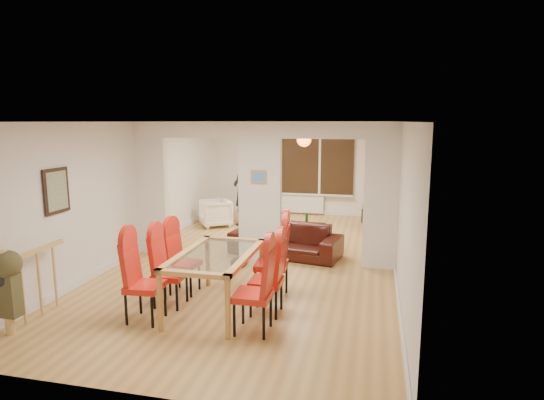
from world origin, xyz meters
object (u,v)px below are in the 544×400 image
(coffee_table, at_px, (306,228))
(bottle, at_px, (307,218))
(television, at_px, (363,218))
(dining_chair_lb, at_px, (170,270))
(sofa, at_px, (285,240))
(armchair, at_px, (215,213))
(dining_chair_la, at_px, (145,280))
(dining_chair_ra, at_px, (253,289))
(dining_chair_rc, at_px, (271,259))
(dining_table, at_px, (216,281))
(person, at_px, (243,190))
(dining_chair_rb, at_px, (266,276))
(dining_chair_lc, at_px, (184,260))
(bowl, at_px, (310,224))

(coffee_table, xyz_separation_m, bottle, (0.01, 0.04, 0.23))
(television, bearing_deg, dining_chair_lb, 140.75)
(sofa, bearing_deg, coffee_table, 97.56)
(sofa, distance_m, coffee_table, 1.97)
(television, relative_size, coffee_table, 0.96)
(sofa, distance_m, armchair, 3.03)
(dining_chair_la, bearing_deg, dining_chair_ra, -4.02)
(dining_chair_rc, distance_m, coffee_table, 4.13)
(dining_chair_lb, relative_size, armchair, 1.44)
(dining_table, relative_size, dining_chair_lb, 1.65)
(sofa, height_order, person, person)
(dining_chair_la, height_order, person, person)
(dining_chair_lb, bearing_deg, person, 93.92)
(armchair, distance_m, bottle, 2.32)
(dining_chair_lb, relative_size, dining_chair_rb, 0.99)
(dining_chair_lc, relative_size, coffee_table, 1.16)
(dining_chair_lc, height_order, dining_chair_rc, dining_chair_rc)
(dining_chair_lc, relative_size, dining_chair_ra, 0.92)
(dining_chair_lb, bearing_deg, dining_chair_rb, 0.15)
(dining_chair_la, distance_m, bowl, 5.38)
(dining_chair_lc, height_order, television, dining_chair_lc)
(dining_chair_rc, xyz_separation_m, bottle, (-0.10, 4.15, -0.25))
(bottle, bearing_deg, coffee_table, -99.41)
(person, distance_m, television, 3.10)
(bowl, bearing_deg, armchair, 174.43)
(dining_chair_rc, distance_m, television, 5.00)
(dining_chair_rc, relative_size, bottle, 4.59)
(television, height_order, bowl, television)
(dining_table, height_order, dining_chair_rb, dining_chair_rb)
(coffee_table, bearing_deg, television, 29.11)
(armchair, relative_size, coffee_table, 0.82)
(dining_table, relative_size, bottle, 6.83)
(dining_chair_rb, bearing_deg, dining_chair_lb, -179.50)
(dining_chair_ra, height_order, coffee_table, dining_chair_ra)
(dining_chair_ra, bearing_deg, armchair, 113.72)
(dining_chair_lb, height_order, dining_chair_lc, dining_chair_lb)
(dining_chair_lc, height_order, dining_chair_rb, dining_chair_rb)
(dining_chair_rb, distance_m, bottle, 4.76)
(dining_chair_la, distance_m, dining_chair_rc, 1.85)
(person, bearing_deg, coffee_table, 82.98)
(dining_chair_ra, height_order, dining_chair_rb, dining_chair_ra)
(coffee_table, bearing_deg, bowl, -46.93)
(dining_chair_rb, height_order, armchair, dining_chair_rb)
(dining_chair_lc, distance_m, dining_chair_rb, 1.48)
(dining_chair_la, xyz_separation_m, person, (-0.37, 5.74, 0.34))
(dining_chair_la, relative_size, dining_chair_lb, 1.05)
(bowl, bearing_deg, television, 35.09)
(sofa, bearing_deg, armchair, 147.47)
(dining_table, height_order, dining_chair_ra, dining_chair_ra)
(dining_chair_lc, relative_size, dining_chair_rb, 0.97)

